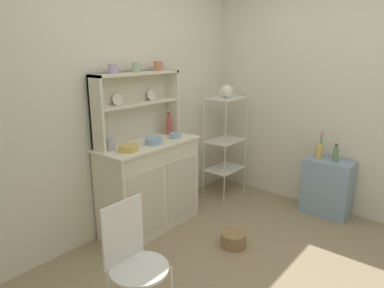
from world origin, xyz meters
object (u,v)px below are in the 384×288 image
bowl_mixing_large (129,148)px  flower_vase (320,150)px  bakers_rack (225,136)px  side_shelf_blue (327,187)px  cup_lilac_0 (113,69)px  jam_bottle (169,125)px  utensil_jar (110,143)px  oil_bottle (335,154)px  hutch_cabinet (150,185)px  porcelain_teapot (226,91)px  wire_chair (133,255)px  hutch_shelf_unit (135,101)px  floor_basket (233,239)px

bowl_mixing_large → flower_vase: bowl_mixing_large is taller
bakers_rack → flower_vase: bearing=-78.2°
side_shelf_blue → cup_lilac_0: bearing=140.3°
jam_bottle → bowl_mixing_large: bearing=-166.8°
utensil_jar → oil_bottle: size_ratio=1.31×
hutch_cabinet → porcelain_teapot: size_ratio=4.28×
hutch_cabinet → wire_chair: 1.32m
hutch_cabinet → porcelain_teapot: (1.17, -0.09, 0.81)m
bowl_mixing_large → porcelain_teapot: 1.52m
cup_lilac_0 → flower_vase: size_ratio=0.31×
wire_chair → bowl_mixing_large: size_ratio=4.94×
hutch_cabinet → jam_bottle: size_ratio=4.49×
hutch_shelf_unit → cup_lilac_0: size_ratio=10.38×
utensil_jar → flower_vase: 2.17m
wire_chair → hutch_shelf_unit: bearing=27.2°
cup_lilac_0 → jam_bottle: size_ratio=0.40×
oil_bottle → floor_basket: bearing=158.4°
floor_basket → porcelain_teapot: bearing=38.3°
hutch_cabinet → floor_basket: size_ratio=4.44×
hutch_shelf_unit → flower_vase: hutch_shelf_unit is taller
bakers_rack → jam_bottle: bakers_rack is taller
oil_bottle → side_shelf_blue: bearing=90.0°
cup_lilac_0 → oil_bottle: cup_lilac_0 is taller
hutch_cabinet → floor_basket: 0.95m
hutch_cabinet → jam_bottle: 0.65m
cup_lilac_0 → jam_bottle: (0.65, -0.04, -0.60)m
bakers_rack → floor_basket: bearing=-141.7°
floor_basket → jam_bottle: size_ratio=1.01×
bakers_rack → cup_lilac_0: bearing=171.8°
hutch_shelf_unit → floor_basket: 1.57m
jam_bottle → cup_lilac_0: bearing=176.8°
jam_bottle → porcelain_teapot: porcelain_teapot is taller
bowl_mixing_large → jam_bottle: (0.68, 0.16, 0.06)m
porcelain_teapot → bowl_mixing_large: bearing=179.5°
hutch_cabinet → flower_vase: 1.82m
porcelain_teapot → hutch_shelf_unit: bearing=168.0°
floor_basket → flower_vase: size_ratio=0.78×
side_shelf_blue → utensil_jar: (-1.78, 1.34, 0.63)m
side_shelf_blue → flower_vase: size_ratio=2.06×
hutch_shelf_unit → oil_bottle: size_ratio=5.28×
side_shelf_blue → flower_vase: (0.00, 0.12, 0.40)m
bakers_rack → bowl_mixing_large: 1.49m
hutch_shelf_unit → bakers_rack: 1.31m
cup_lilac_0 → oil_bottle: size_ratio=0.51×
cup_lilac_0 → hutch_cabinet: bearing=-24.4°
cup_lilac_0 → porcelain_teapot: size_ratio=0.38×
porcelain_teapot → hutch_cabinet: bearing=175.8°
wire_chair → porcelain_teapot: porcelain_teapot is taller
wire_chair → side_shelf_blue: bearing=-28.6°
hutch_cabinet → oil_bottle: 1.93m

